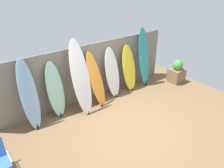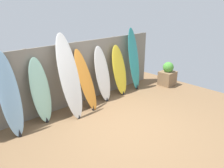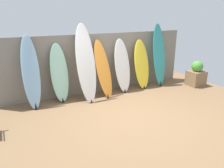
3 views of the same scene
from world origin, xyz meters
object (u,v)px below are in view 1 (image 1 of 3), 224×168
Objects in this scene: surfboard_white_4 at (112,73)px; surfboard_teal_6 at (144,57)px; planter_box at (177,72)px; surfboard_orange_3 at (96,80)px; surfboard_white_2 at (81,78)px; surfboard_yellow_5 at (129,68)px; surfboard_seafoam_1 at (55,90)px; surfboard_skyblue_0 at (29,95)px.

surfboard_teal_6 is at bearing 0.12° from surfboard_white_4.
planter_box is at bearing -14.36° from surfboard_white_4.
planter_box is (3.23, -0.56, -0.44)m from surfboard_orange_3.
surfboard_white_2 is 1.28m from surfboard_white_4.
surfboard_orange_3 is at bearing -176.01° from surfboard_yellow_5.
planter_box is at bearing -7.34° from surfboard_white_2.
surfboard_orange_3 is at bearing 7.31° from surfboard_white_2.
surfboard_white_4 is at bearing 165.64° from planter_box.
surfboard_white_2 is at bearing -175.07° from surfboard_yellow_5.
surfboard_white_4 is (0.69, 0.09, 0.01)m from surfboard_orange_3.
surfboard_white_2 is at bearing -18.10° from surfboard_seafoam_1.
surfboard_orange_3 is 3.31m from planter_box.
surfboard_yellow_5 is at bearing 0.22° from surfboard_skyblue_0.
surfboard_seafoam_1 is at bearing 178.07° from surfboard_white_4.
surfboard_skyblue_0 is at bearing -179.78° from surfboard_yellow_5.
surfboard_white_2 reaches higher than surfboard_yellow_5.
surfboard_seafoam_1 is 3.37m from surfboard_teal_6.
planter_box is (4.48, -0.72, -0.43)m from surfboard_seafoam_1.
surfboard_skyblue_0 reaches higher than surfboard_yellow_5.
surfboard_white_2 reaches higher than surfboard_white_4.
surfboard_white_2 is 3.88m from planter_box.
surfboard_white_4 is 0.73m from surfboard_yellow_5.
surfboard_teal_6 is at bearing -0.49° from surfboard_yellow_5.
surfboard_white_2 is at bearing -176.47° from surfboard_teal_6.
planter_box is (5.22, -0.65, -0.56)m from surfboard_skyblue_0.
surfboard_skyblue_0 is 2.00m from surfboard_orange_3.
surfboard_skyblue_0 reaches higher than surfboard_white_4.
surfboard_seafoam_1 is 0.76× the size of surfboard_white_2.
surfboard_teal_6 is (4.10, 0.01, 0.09)m from surfboard_skyblue_0.
surfboard_seafoam_1 is 1.02× the size of surfboard_yellow_5.
surfboard_white_2 is 2.51× the size of planter_box.
surfboard_orange_3 is 1.42m from surfboard_yellow_5.
surfboard_yellow_5 is at bearing 179.51° from surfboard_teal_6.
planter_box is (3.79, -0.49, -0.69)m from surfboard_white_2.
surfboard_seafoam_1 is at bearing 178.78° from surfboard_yellow_5.
surfboard_teal_6 is (2.66, 0.16, -0.04)m from surfboard_white_2.
surfboard_white_2 reaches higher than surfboard_orange_3.
surfboard_skyblue_0 is 0.91× the size of surfboard_teal_6.
surfboard_skyblue_0 is 5.29m from planter_box.
surfboard_white_2 is at bearing -172.69° from surfboard_orange_3.
surfboard_white_4 is at bearing 7.37° from surfboard_white_2.
surfboard_skyblue_0 reaches higher than surfboard_orange_3.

